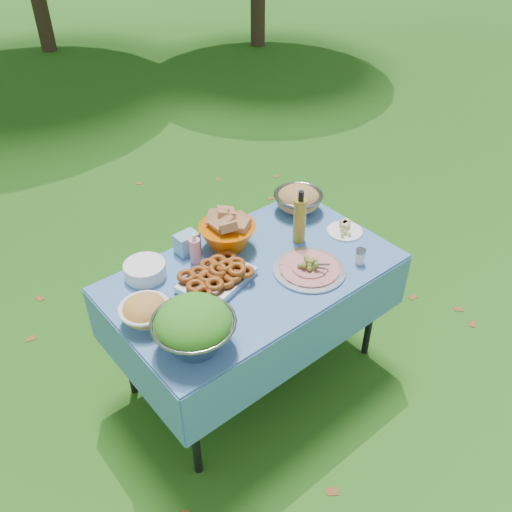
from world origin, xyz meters
The scene contains 14 objects.
ground centered at (0.00, 0.00, 0.00)m, with size 80.00×80.00×0.00m, color #11370A.
picnic_table centered at (0.00, 0.00, 0.38)m, with size 1.46×0.86×0.76m, color #7FB2F4.
salad_bowl centered at (-0.52, -0.24, 0.88)m, with size 0.36×0.36×0.24m, color gray, non-canonical shape.
pasta_bowl_white centered at (-0.61, 0.03, 0.82)m, with size 0.23×0.23×0.13m, color white, non-canonical shape.
plate_stack centered at (-0.44, 0.31, 0.80)m, with size 0.21×0.21×0.08m, color white.
wipes_box centered at (-0.16, 0.35, 0.82)m, with size 0.12×0.09×0.11m, color #7CB8D0.
sanitizer_bottle centered at (-0.18, 0.25, 0.85)m, with size 0.06×0.06×0.17m, color pink.
bread_bowl centered at (0.03, 0.25, 0.86)m, with size 0.30×0.30×0.20m, color #CE5900, non-canonical shape.
pasta_bowl_steel centered at (0.57, 0.28, 0.84)m, with size 0.28×0.28×0.15m, color gray, non-canonical shape.
fried_tray centered at (-0.20, 0.04, 0.80)m, with size 0.35×0.25×0.08m, color silver.
charcuterie_platter centered at (0.22, -0.18, 0.80)m, with size 0.37×0.37×0.09m, color #AAACB2.
oil_bottle centered at (0.36, 0.05, 0.92)m, with size 0.07×0.07×0.31m, color #AA8A24.
cheese_plate centered at (0.62, -0.06, 0.79)m, with size 0.20×0.20×0.05m, color white.
shaker centered at (0.47, -0.30, 0.80)m, with size 0.05×0.05×0.08m, color white.
Camera 1 is at (-1.36, -1.66, 2.49)m, focal length 38.00 mm.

